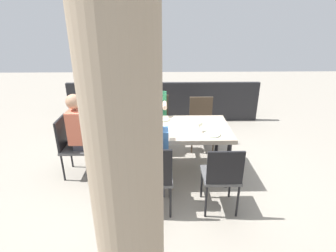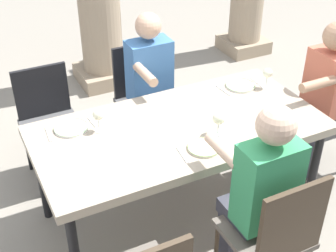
{
  "view_description": "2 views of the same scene",
  "coord_description": "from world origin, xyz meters",
  "px_view_note": "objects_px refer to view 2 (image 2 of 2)",
  "views": [
    {
      "loc": [
        0.02,
        3.57,
        2.28
      ],
      "look_at": [
        -0.06,
        -0.02,
        0.78
      ],
      "focal_mm": 28.32,
      "sensor_mm": 36.0,
      "label": 1
    },
    {
      "loc": [
        -1.23,
        -2.3,
        2.48
      ],
      "look_at": [
        -0.07,
        0.02,
        0.78
      ],
      "focal_mm": 50.43,
      "sensor_mm": 36.0,
      "label": 2
    }
  ],
  "objects_px": {
    "wine_glass_1": "(219,119)",
    "wine_glass_2": "(268,74)",
    "diner_guest_third": "(258,194)",
    "wine_glass_0": "(98,116)",
    "dining_table": "(180,134)",
    "diner_woman_green": "(319,97)",
    "chair_head_east": "(333,110)",
    "plate_1": "(204,147)",
    "diner_man_white": "(153,88)",
    "chair_west_north": "(48,117)",
    "chair_mid_south": "(275,233)",
    "plate_2": "(240,85)",
    "plate_0": "(71,128)",
    "chair_mid_north": "(143,93)"
  },
  "relations": [
    {
      "from": "plate_0",
      "to": "dining_table",
      "type": "bearing_deg",
      "value": -23.45
    },
    {
      "from": "chair_head_east",
      "to": "plate_0",
      "type": "xyz_separation_m",
      "value": [
        -2.04,
        0.28,
        0.26
      ]
    },
    {
      "from": "chair_mid_south",
      "to": "plate_1",
      "type": "relative_size",
      "value": 4.69
    },
    {
      "from": "plate_2",
      "to": "wine_glass_2",
      "type": "relative_size",
      "value": 1.42
    },
    {
      "from": "dining_table",
      "to": "diner_woman_green",
      "type": "height_order",
      "value": "diner_woman_green"
    },
    {
      "from": "plate_1",
      "to": "wine_glass_2",
      "type": "height_order",
      "value": "wine_glass_2"
    },
    {
      "from": "diner_guest_third",
      "to": "wine_glass_0",
      "type": "xyz_separation_m",
      "value": [
        -0.62,
        0.9,
        0.18
      ]
    },
    {
      "from": "plate_2",
      "to": "chair_mid_south",
      "type": "bearing_deg",
      "value": -114.56
    },
    {
      "from": "chair_head_east",
      "to": "wine_glass_2",
      "type": "height_order",
      "value": "wine_glass_2"
    },
    {
      "from": "chair_mid_north",
      "to": "diner_man_white",
      "type": "xyz_separation_m",
      "value": [
        -0.0,
        -0.21,
        0.15
      ]
    },
    {
      "from": "chair_west_north",
      "to": "chair_mid_south",
      "type": "bearing_deg",
      "value": -65.81
    },
    {
      "from": "plate_0",
      "to": "wine_glass_0",
      "type": "relative_size",
      "value": 1.45
    },
    {
      "from": "chair_head_east",
      "to": "diner_man_white",
      "type": "relative_size",
      "value": 0.72
    },
    {
      "from": "chair_head_east",
      "to": "chair_mid_south",
      "type": "bearing_deg",
      "value": -144.42
    },
    {
      "from": "chair_head_east",
      "to": "diner_man_white",
      "type": "xyz_separation_m",
      "value": [
        -1.26,
        0.69,
        0.16
      ]
    },
    {
      "from": "diner_guest_third",
      "to": "plate_1",
      "type": "distance_m",
      "value": 0.45
    },
    {
      "from": "diner_guest_third",
      "to": "plate_2",
      "type": "xyz_separation_m",
      "value": [
        0.54,
        1.0,
        0.08
      ]
    },
    {
      "from": "wine_glass_2",
      "to": "plate_0",
      "type": "bearing_deg",
      "value": 175.93
    },
    {
      "from": "dining_table",
      "to": "plate_1",
      "type": "bearing_deg",
      "value": -87.17
    },
    {
      "from": "diner_woman_green",
      "to": "wine_glass_0",
      "type": "bearing_deg",
      "value": 173.74
    },
    {
      "from": "diner_woman_green",
      "to": "chair_head_east",
      "type": "bearing_deg",
      "value": 0.96
    },
    {
      "from": "plate_0",
      "to": "wine_glass_2",
      "type": "relative_size",
      "value": 1.42
    },
    {
      "from": "chair_mid_north",
      "to": "chair_head_east",
      "type": "height_order",
      "value": "chair_mid_north"
    },
    {
      "from": "wine_glass_0",
      "to": "wine_glass_2",
      "type": "bearing_deg",
      "value": -0.23
    },
    {
      "from": "plate_0",
      "to": "wine_glass_2",
      "type": "distance_m",
      "value": 1.49
    },
    {
      "from": "chair_mid_north",
      "to": "wine_glass_1",
      "type": "relative_size",
      "value": 5.9
    },
    {
      "from": "dining_table",
      "to": "plate_0",
      "type": "relative_size",
      "value": 8.51
    },
    {
      "from": "wine_glass_0",
      "to": "wine_glass_1",
      "type": "relative_size",
      "value": 0.99
    },
    {
      "from": "chair_head_east",
      "to": "diner_man_white",
      "type": "bearing_deg",
      "value": 151.3
    },
    {
      "from": "wine_glass_2",
      "to": "diner_guest_third",
      "type": "bearing_deg",
      "value": -128.09
    },
    {
      "from": "diner_man_white",
      "to": "chair_mid_south",
      "type": "bearing_deg",
      "value": -89.89
    },
    {
      "from": "wine_glass_1",
      "to": "wine_glass_2",
      "type": "distance_m",
      "value": 0.75
    },
    {
      "from": "plate_1",
      "to": "plate_2",
      "type": "height_order",
      "value": "same"
    },
    {
      "from": "diner_woman_green",
      "to": "plate_1",
      "type": "xyz_separation_m",
      "value": [
        -1.19,
        -0.29,
        0.09
      ]
    },
    {
      "from": "wine_glass_1",
      "to": "wine_glass_2",
      "type": "xyz_separation_m",
      "value": [
        0.65,
        0.37,
        0.0
      ]
    },
    {
      "from": "wine_glass_0",
      "to": "plate_2",
      "type": "distance_m",
      "value": 1.17
    },
    {
      "from": "diner_woman_green",
      "to": "wine_glass_0",
      "type": "distance_m",
      "value": 1.72
    },
    {
      "from": "diner_woman_green",
      "to": "wine_glass_2",
      "type": "xyz_separation_m",
      "value": [
        -0.38,
        0.18,
        0.2
      ]
    },
    {
      "from": "wine_glass_0",
      "to": "wine_glass_2",
      "type": "height_order",
      "value": "wine_glass_2"
    },
    {
      "from": "chair_head_east",
      "to": "wine_glass_1",
      "type": "xyz_separation_m",
      "value": [
        -1.21,
        -0.19,
        0.36
      ]
    },
    {
      "from": "chair_head_east",
      "to": "plate_1",
      "type": "xyz_separation_m",
      "value": [
        -1.37,
        -0.29,
        0.26
      ]
    },
    {
      "from": "diner_woman_green",
      "to": "wine_glass_2",
      "type": "bearing_deg",
      "value": 154.37
    },
    {
      "from": "diner_man_white",
      "to": "diner_guest_third",
      "type": "height_order",
      "value": "diner_guest_third"
    },
    {
      "from": "chair_head_east",
      "to": "wine_glass_1",
      "type": "distance_m",
      "value": 1.28
    },
    {
      "from": "plate_2",
      "to": "wine_glass_2",
      "type": "height_order",
      "value": "wine_glass_2"
    },
    {
      "from": "dining_table",
      "to": "wine_glass_1",
      "type": "bearing_deg",
      "value": -47.93
    },
    {
      "from": "plate_2",
      "to": "chair_mid_north",
      "type": "bearing_deg",
      "value": 130.95
    },
    {
      "from": "diner_guest_third",
      "to": "plate_2",
      "type": "relative_size",
      "value": 5.8
    },
    {
      "from": "dining_table",
      "to": "wine_glass_2",
      "type": "xyz_separation_m",
      "value": [
        0.83,
        0.18,
        0.18
      ]
    },
    {
      "from": "chair_mid_south",
      "to": "plate_0",
      "type": "relative_size",
      "value": 4.29
    }
  ]
}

